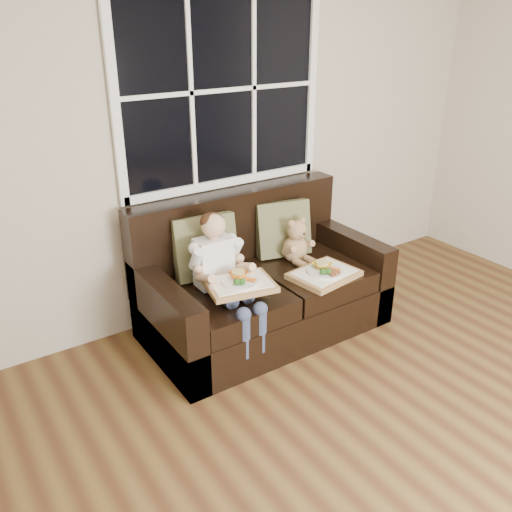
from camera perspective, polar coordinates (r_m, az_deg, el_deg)
window_back at (r=3.91m, az=-3.54°, el=17.05°), size 1.62×0.04×1.37m
loveseat at (r=3.94m, az=0.41°, el=-3.42°), size 1.70×0.92×0.96m
pillow_left at (r=3.74m, az=-5.39°, el=0.95°), size 0.46×0.27×0.45m
pillow_right at (r=4.07m, az=2.84°, el=2.88°), size 0.44×0.28×0.42m
child at (r=3.52m, az=-3.66°, el=-1.15°), size 0.35×0.59×0.80m
teddy_bear at (r=3.99m, az=4.26°, el=1.31°), size 0.21×0.26×0.35m
tray_left at (r=3.43m, az=-1.70°, el=-2.88°), size 0.48×0.40×0.10m
tray_right at (r=3.80m, az=7.19°, el=-1.80°), size 0.50×0.40×0.10m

